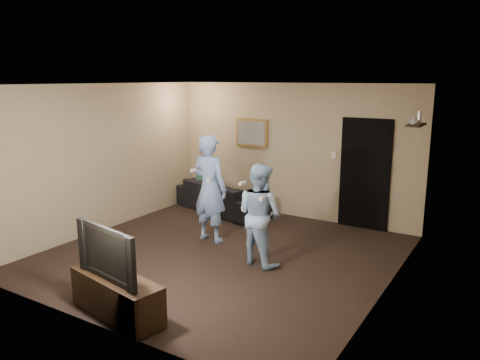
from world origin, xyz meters
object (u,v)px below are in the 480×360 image
Objects in this scene: wii_player_right at (260,214)px; wii_player_left at (210,189)px; television at (114,251)px; tv_console at (117,296)px; sofa at (223,197)px.

wii_player_left is at bearing 159.72° from wii_player_right.
tv_console is at bearing -169.31° from television.
sofa is 1.41× the size of wii_player_right.
wii_player_left is (-0.57, 2.68, 0.11)m from television.
wii_player_left is (-0.57, 2.68, 0.65)m from tv_console.
wii_player_left is at bearing 112.78° from tv_console.
sofa is at bearing 134.65° from wii_player_right.
sofa is 1.64× the size of tv_console.
sofa reaches higher than tv_console.
television is at bearing 10.69° from tv_console.
sofa is 1.85m from wii_player_left.
wii_player_left is (0.79, -1.57, 0.59)m from sofa.
wii_player_right is at bearing 85.24° from television.
tv_console is (1.37, -4.25, -0.06)m from sofa.
wii_player_right reaches higher than tv_console.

